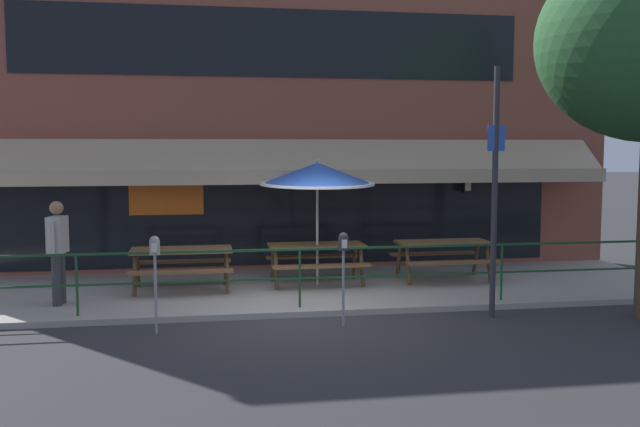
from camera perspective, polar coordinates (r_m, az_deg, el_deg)
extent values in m
plane|color=#2D2D30|center=(11.36, -1.41, -8.34)|extent=(120.00, 120.00, 0.00)
cube|color=#9E998E|center=(13.28, -2.64, -6.12)|extent=(15.00, 4.00, 0.10)
cube|color=brown|center=(15.27, -3.72, 7.84)|extent=(15.00, 0.50, 6.71)
cube|color=black|center=(15.15, -3.66, 13.47)|extent=(10.50, 0.02, 1.40)
cube|color=black|center=(15.06, -3.58, 0.23)|extent=(12.00, 0.02, 2.30)
cube|color=orange|center=(14.95, -12.19, 1.24)|extent=(1.50, 0.02, 0.70)
cube|color=tan|center=(14.46, -3.38, 4.59)|extent=(13.80, 0.92, 0.70)
cube|color=tan|center=(13.97, -3.14, 2.92)|extent=(13.80, 0.08, 0.28)
cube|color=black|center=(15.86, 11.47, 2.85)|extent=(0.04, 0.28, 0.04)
cube|color=black|center=(15.73, 11.64, 2.18)|extent=(0.18, 0.18, 0.28)
cube|color=beige|center=(15.73, 11.64, 2.18)|extent=(0.13, 0.19, 0.20)
cylinder|color=#194723|center=(11.58, -18.87, -5.46)|extent=(0.04, 0.04, 0.95)
cylinder|color=#194723|center=(11.53, -1.63, -5.22)|extent=(0.04, 0.04, 0.95)
cylinder|color=#194723|center=(12.47, 14.32, -4.58)|extent=(0.04, 0.04, 0.95)
cube|color=#194723|center=(11.45, -1.63, -2.88)|extent=(13.80, 0.04, 0.04)
cube|color=#194723|center=(11.53, -1.63, -5.22)|extent=(13.80, 0.03, 0.03)
cube|color=brown|center=(13.07, -11.03, -2.89)|extent=(1.80, 0.80, 0.05)
cube|color=brown|center=(12.54, -11.07, -4.62)|extent=(1.80, 0.26, 0.04)
cube|color=brown|center=(13.69, -10.94, -3.78)|extent=(1.80, 0.26, 0.04)
cylinder|color=brown|center=(12.82, -7.44, -4.67)|extent=(0.07, 0.30, 0.73)
cylinder|color=brown|center=(13.44, -7.55, -4.20)|extent=(0.07, 0.30, 0.73)
cylinder|color=brown|center=(12.86, -14.61, -4.76)|extent=(0.07, 0.30, 0.73)
cylinder|color=brown|center=(13.49, -14.37, -4.29)|extent=(0.07, 0.30, 0.73)
cube|color=brown|center=(13.43, -0.28, -2.57)|extent=(1.80, 0.80, 0.05)
cube|color=brown|center=(12.91, 0.14, -4.24)|extent=(1.80, 0.26, 0.04)
cube|color=brown|center=(14.04, -0.66, -3.46)|extent=(1.80, 0.26, 0.04)
cylinder|color=brown|center=(13.32, 3.35, -4.25)|extent=(0.07, 0.30, 0.73)
cylinder|color=brown|center=(13.94, 2.77, -3.82)|extent=(0.07, 0.30, 0.73)
cylinder|color=brown|center=(13.06, -3.52, -4.44)|extent=(0.07, 0.30, 0.73)
cylinder|color=brown|center=(13.69, -3.81, -3.99)|extent=(0.07, 0.30, 0.73)
cube|color=brown|center=(14.04, 9.85, -2.30)|extent=(1.80, 0.80, 0.05)
cube|color=brown|center=(13.54, 10.65, -3.88)|extent=(1.80, 0.26, 0.04)
cube|color=brown|center=(14.62, 9.08, -3.17)|extent=(1.80, 0.26, 0.04)
cylinder|color=brown|center=(14.08, 13.34, -3.87)|extent=(0.07, 0.30, 0.73)
cylinder|color=brown|center=(14.67, 12.37, -3.48)|extent=(0.07, 0.30, 0.73)
cylinder|color=brown|center=(13.55, 7.07, -4.12)|extent=(0.07, 0.30, 0.73)
cylinder|color=brown|center=(14.15, 6.33, -3.71)|extent=(0.07, 0.30, 0.73)
cylinder|color=#B7B2A8|center=(13.30, -0.22, -0.86)|extent=(0.04, 0.04, 2.30)
cone|color=#2D56B7|center=(13.23, -0.23, 3.23)|extent=(2.10, 2.11, 0.46)
cylinder|color=white|center=(13.24, -0.23, 2.41)|extent=(2.14, 2.14, 0.10)
sphere|color=#B7B2A8|center=(13.23, -0.23, 4.27)|extent=(0.07, 0.07, 0.07)
cylinder|color=#333338|center=(12.60, -20.01, -4.85)|extent=(0.15, 0.15, 0.86)
cylinder|color=#333338|center=(12.41, -20.33, -5.01)|extent=(0.15, 0.15, 0.86)
cube|color=#B2ADA3|center=(12.40, -20.27, -1.60)|extent=(0.30, 0.43, 0.60)
cylinder|color=#B2ADA3|center=(12.64, -19.86, -1.60)|extent=(0.10, 0.10, 0.54)
cylinder|color=#B2ADA3|center=(12.16, -20.69, -1.89)|extent=(0.10, 0.10, 0.54)
sphere|color=#9E7051|center=(12.36, -20.34, 0.42)|extent=(0.22, 0.22, 0.22)
cylinder|color=gray|center=(10.58, -13.01, -6.31)|extent=(0.04, 0.04, 1.15)
cylinder|color=gray|center=(10.46, -13.09, -2.69)|extent=(0.15, 0.15, 0.20)
sphere|color=gray|center=(10.45, -13.10, -2.15)|extent=(0.14, 0.14, 0.14)
cube|color=silver|center=(10.38, -13.12, -2.70)|extent=(0.08, 0.01, 0.13)
cylinder|color=gray|center=(10.72, 1.87, -6.02)|extent=(0.04, 0.04, 1.15)
cylinder|color=#2D2D33|center=(10.61, 1.88, -2.44)|extent=(0.15, 0.15, 0.20)
sphere|color=#2D2D33|center=(10.60, 1.89, -1.91)|extent=(0.14, 0.14, 0.14)
cube|color=silver|center=(10.53, 1.97, -2.45)|extent=(0.08, 0.01, 0.13)
cylinder|color=#2D2D33|center=(11.44, 13.79, 1.55)|extent=(0.09, 0.09, 3.92)
cube|color=blue|center=(11.40, 13.93, 5.88)|extent=(0.28, 0.02, 0.40)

